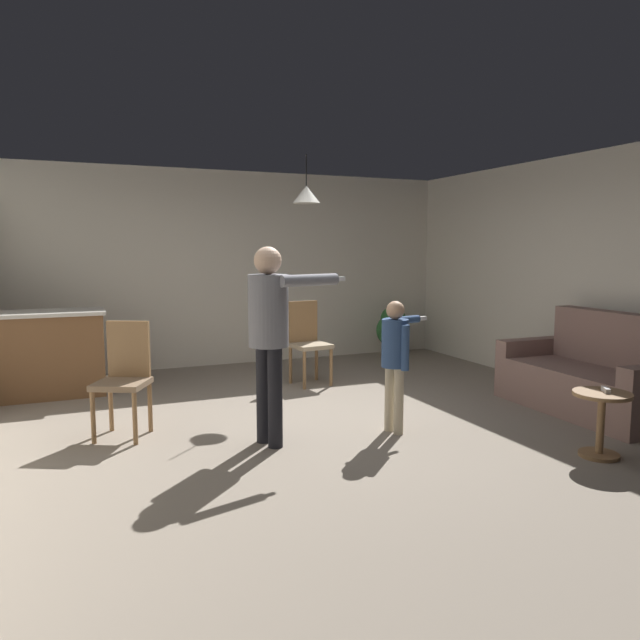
{
  "coord_description": "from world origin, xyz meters",
  "views": [
    {
      "loc": [
        -2.21,
        -5.04,
        1.64
      ],
      "look_at": [
        -0.13,
        -0.17,
        1.0
      ],
      "focal_mm": 33.5,
      "sensor_mm": 36.0,
      "label": 1
    }
  ],
  "objects_px": {
    "couch_floral": "(591,379)",
    "dining_chair_near_wall": "(124,374)",
    "person_adult": "(270,323)",
    "person_child": "(396,351)",
    "spare_remote_on_table": "(606,390)",
    "side_table_by_couch": "(601,416)",
    "kitchen_counter": "(46,354)",
    "dining_chair_by_counter": "(308,339)",
    "potted_plant_corner": "(393,329)"
  },
  "relations": [
    {
      "from": "side_table_by_couch",
      "to": "spare_remote_on_table",
      "type": "xyz_separation_m",
      "value": [
        0.03,
        -0.0,
        0.21
      ]
    },
    {
      "from": "side_table_by_couch",
      "to": "dining_chair_by_counter",
      "type": "distance_m",
      "value": 3.49
    },
    {
      "from": "couch_floral",
      "to": "kitchen_counter",
      "type": "xyz_separation_m",
      "value": [
        -5.05,
        2.85,
        0.15
      ]
    },
    {
      "from": "side_table_by_couch",
      "to": "spare_remote_on_table",
      "type": "distance_m",
      "value": 0.21
    },
    {
      "from": "kitchen_counter",
      "to": "dining_chair_near_wall",
      "type": "bearing_deg",
      "value": -69.56
    },
    {
      "from": "side_table_by_couch",
      "to": "dining_chair_near_wall",
      "type": "height_order",
      "value": "dining_chair_near_wall"
    },
    {
      "from": "couch_floral",
      "to": "side_table_by_couch",
      "type": "relative_size",
      "value": 3.51
    },
    {
      "from": "dining_chair_by_counter",
      "to": "potted_plant_corner",
      "type": "relative_size",
      "value": 1.3
    },
    {
      "from": "person_child",
      "to": "spare_remote_on_table",
      "type": "bearing_deg",
      "value": 34.68
    },
    {
      "from": "kitchen_counter",
      "to": "person_child",
      "type": "height_order",
      "value": "person_child"
    },
    {
      "from": "spare_remote_on_table",
      "to": "kitchen_counter",
      "type": "bearing_deg",
      "value": 136.64
    },
    {
      "from": "potted_plant_corner",
      "to": "person_child",
      "type": "bearing_deg",
      "value": -119.78
    },
    {
      "from": "potted_plant_corner",
      "to": "side_table_by_couch",
      "type": "bearing_deg",
      "value": -98.74
    },
    {
      "from": "side_table_by_couch",
      "to": "spare_remote_on_table",
      "type": "bearing_deg",
      "value": -6.25
    },
    {
      "from": "couch_floral",
      "to": "person_child",
      "type": "height_order",
      "value": "person_child"
    },
    {
      "from": "spare_remote_on_table",
      "to": "person_child",
      "type": "bearing_deg",
      "value": 135.25
    },
    {
      "from": "couch_floral",
      "to": "person_child",
      "type": "relative_size",
      "value": 1.55
    },
    {
      "from": "couch_floral",
      "to": "dining_chair_near_wall",
      "type": "distance_m",
      "value": 4.5
    },
    {
      "from": "dining_chair_by_counter",
      "to": "dining_chair_near_wall",
      "type": "distance_m",
      "value": 2.55
    },
    {
      "from": "kitchen_counter",
      "to": "potted_plant_corner",
      "type": "bearing_deg",
      "value": 6.68
    },
    {
      "from": "side_table_by_couch",
      "to": "dining_chair_near_wall",
      "type": "bearing_deg",
      "value": 148.81
    },
    {
      "from": "spare_remote_on_table",
      "to": "side_table_by_couch",
      "type": "bearing_deg",
      "value": 173.75
    },
    {
      "from": "person_child",
      "to": "spare_remote_on_table",
      "type": "relative_size",
      "value": 9.08
    },
    {
      "from": "person_child",
      "to": "kitchen_counter",
      "type": "bearing_deg",
      "value": -143.34
    },
    {
      "from": "person_adult",
      "to": "person_child",
      "type": "height_order",
      "value": "person_adult"
    },
    {
      "from": "kitchen_counter",
      "to": "person_child",
      "type": "relative_size",
      "value": 1.07
    },
    {
      "from": "person_child",
      "to": "couch_floral",
      "type": "bearing_deg",
      "value": 74.67
    },
    {
      "from": "kitchen_counter",
      "to": "person_adult",
      "type": "height_order",
      "value": "person_adult"
    },
    {
      "from": "side_table_by_couch",
      "to": "person_child",
      "type": "bearing_deg",
      "value": 134.6
    },
    {
      "from": "side_table_by_couch",
      "to": "person_adult",
      "type": "height_order",
      "value": "person_adult"
    },
    {
      "from": "dining_chair_by_counter",
      "to": "spare_remote_on_table",
      "type": "relative_size",
      "value": 7.69
    },
    {
      "from": "couch_floral",
      "to": "spare_remote_on_table",
      "type": "distance_m",
      "value": 1.41
    },
    {
      "from": "dining_chair_by_counter",
      "to": "potted_plant_corner",
      "type": "xyz_separation_m",
      "value": [
        1.84,
        1.13,
        -0.12
      ]
    },
    {
      "from": "spare_remote_on_table",
      "to": "potted_plant_corner",
      "type": "bearing_deg",
      "value": 81.65
    },
    {
      "from": "person_adult",
      "to": "dining_chair_by_counter",
      "type": "xyz_separation_m",
      "value": [
        1.13,
        1.98,
        -0.48
      ]
    },
    {
      "from": "dining_chair_by_counter",
      "to": "kitchen_counter",
      "type": "bearing_deg",
      "value": -17.46
    },
    {
      "from": "person_adult",
      "to": "dining_chair_by_counter",
      "type": "distance_m",
      "value": 2.33
    },
    {
      "from": "potted_plant_corner",
      "to": "dining_chair_by_counter",
      "type": "bearing_deg",
      "value": -148.53
    },
    {
      "from": "couch_floral",
      "to": "dining_chair_near_wall",
      "type": "height_order",
      "value": "same"
    },
    {
      "from": "side_table_by_couch",
      "to": "person_adult",
      "type": "distance_m",
      "value": 2.73
    },
    {
      "from": "kitchen_counter",
      "to": "spare_remote_on_table",
      "type": "distance_m",
      "value": 5.63
    },
    {
      "from": "kitchen_counter",
      "to": "couch_floral",
      "type": "bearing_deg",
      "value": -29.46
    },
    {
      "from": "couch_floral",
      "to": "spare_remote_on_table",
      "type": "bearing_deg",
      "value": 138.13
    },
    {
      "from": "dining_chair_near_wall",
      "to": "spare_remote_on_table",
      "type": "height_order",
      "value": "dining_chair_near_wall"
    },
    {
      "from": "dining_chair_near_wall",
      "to": "dining_chair_by_counter",
      "type": "bearing_deg",
      "value": -123.82
    },
    {
      "from": "person_adult",
      "to": "spare_remote_on_table",
      "type": "xyz_separation_m",
      "value": [
        2.32,
        -1.31,
        -0.49
      ]
    },
    {
      "from": "couch_floral",
      "to": "dining_chair_near_wall",
      "type": "bearing_deg",
      "value": 78.37
    },
    {
      "from": "kitchen_counter",
      "to": "spare_remote_on_table",
      "type": "height_order",
      "value": "kitchen_counter"
    },
    {
      "from": "dining_chair_by_counter",
      "to": "spare_remote_on_table",
      "type": "bearing_deg",
      "value": 103.52
    },
    {
      "from": "dining_chair_by_counter",
      "to": "dining_chair_near_wall",
      "type": "bearing_deg",
      "value": 22.79
    }
  ]
}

